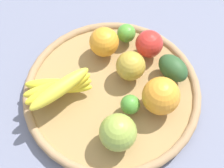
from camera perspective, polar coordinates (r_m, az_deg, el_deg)
name	(u,v)px	position (r m, az deg, el deg)	size (l,w,h in m)	color
ground_plane	(112,96)	(0.81, 0.00, -2.01)	(2.40, 2.40, 0.00)	slate
basket	(112,92)	(0.79, 0.00, -1.37)	(0.42, 0.42, 0.03)	#9F7D4C
orange_0	(104,42)	(0.81, -1.35, 7.12)	(0.07, 0.07, 0.07)	orange
lime_0	(130,105)	(0.73, 3.10, -3.48)	(0.04, 0.04, 0.04)	#4B9033
banana_bunch	(59,88)	(0.75, -9.02, -0.62)	(0.16, 0.15, 0.07)	yellow
lime_1	(126,33)	(0.84, 2.43, 8.57)	(0.05, 0.05, 0.05)	#4F9A32
orange_1	(161,96)	(0.73, 8.29, -2.01)	(0.08, 0.08, 0.08)	orange
apple_1	(131,66)	(0.77, 3.17, 3.08)	(0.07, 0.07, 0.07)	#B49633
avocado	(173,68)	(0.79, 10.27, 2.66)	(0.08, 0.05, 0.05)	#2B5027
apple_0	(118,132)	(0.69, 1.01, -8.18)	(0.08, 0.08, 0.08)	#90A842
apple_2	(149,44)	(0.81, 6.29, 6.75)	(0.07, 0.07, 0.07)	red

